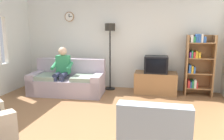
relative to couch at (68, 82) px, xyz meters
name	(u,v)px	position (x,y,z in m)	size (l,w,h in m)	color
ground_plane	(92,125)	(1.20, -1.71, -0.31)	(12.00, 12.00, 0.00)	#8C603D
back_wall_assembly	(119,41)	(1.20, 0.95, 1.04)	(6.20, 0.17, 2.70)	silver
couch	(68,82)	(0.00, 0.00, 0.00)	(1.95, 0.99, 0.90)	#A899A8
tv_stand	(155,83)	(2.28, 0.54, -0.03)	(1.10, 0.56, 0.56)	olive
tv	(156,64)	(2.28, 0.52, 0.47)	(0.60, 0.49, 0.44)	black
bookshelf	(197,63)	(3.32, 0.61, 0.53)	(0.68, 0.36, 1.58)	olive
floor_lamp	(110,38)	(1.01, 0.64, 1.14)	(0.28, 0.28, 1.85)	black
person_on_couch	(62,68)	(-0.10, -0.11, 0.39)	(0.53, 0.55, 1.24)	#338C59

